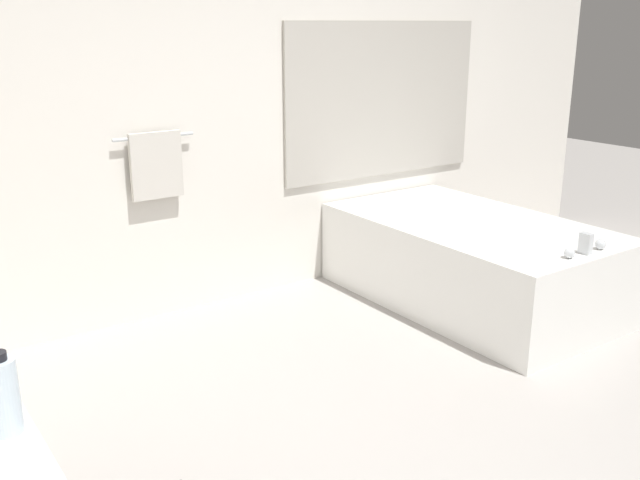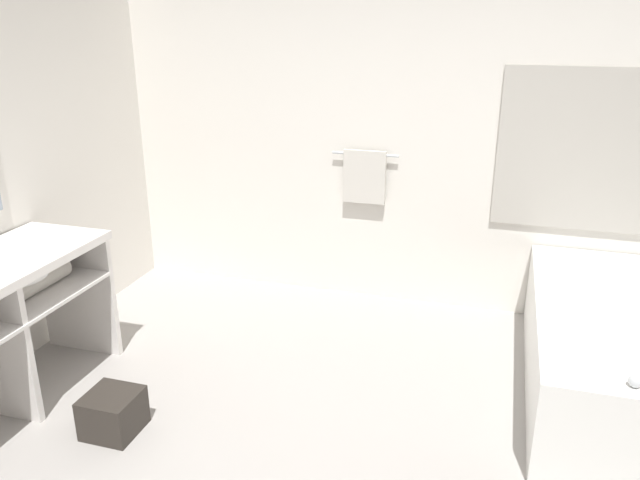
% 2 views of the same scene
% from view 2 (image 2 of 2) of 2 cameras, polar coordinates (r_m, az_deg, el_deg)
% --- Properties ---
extents(wall_back_with_blinds, '(7.40, 0.13, 2.70)m').
position_cam_2_polar(wall_back_with_blinds, '(4.62, 8.74, 10.03)').
color(wall_back_with_blinds, white).
rests_on(wall_back_with_blinds, ground_plane).
extents(bathtub, '(1.08, 1.88, 0.68)m').
position_cam_2_polar(bathtub, '(4.05, 26.40, -8.96)').
color(bathtub, white).
rests_on(bathtub, ground_plane).
extents(waste_bin, '(0.27, 0.27, 0.23)m').
position_cam_2_polar(waste_bin, '(3.64, -18.40, -14.77)').
color(waste_bin, '#2D2823').
rests_on(waste_bin, ground_plane).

